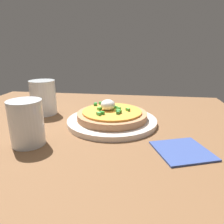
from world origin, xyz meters
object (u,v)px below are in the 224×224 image
fork (42,101)px  napkin (182,151)px  cup_near (27,124)px  cup_far (43,99)px  plate (112,121)px  pizza (112,114)px

fork → napkin: 59.96cm
fork → napkin: size_ratio=1.09×
cup_near → fork: (14.80, -36.61, -4.60)cm
cup_near → cup_far: size_ratio=0.93×
plate → cup_near: 23.19cm
fork → napkin: same height
plate → pizza: (0.07, -0.03, 2.02)cm
pizza → napkin: bearing=139.6°
napkin → plate: bearing=-40.5°
cup_far → napkin: size_ratio=1.03×
napkin → cup_near: bearing=2.0°
pizza → napkin: 22.46cm
plate → cup_far: cup_far is taller
cup_far → napkin: (-39.98, 20.24, -4.70)cm
pizza → fork: pizza is taller
plate → pizza: pizza is taller
fork → pizza: bearing=-20.1°
plate → cup_far: bearing=-14.1°
plate → cup_far: size_ratio=2.32×
pizza → fork: bearing=-33.8°
pizza → cup_near: size_ratio=1.94×
pizza → fork: (31.36, -20.98, -2.48)cm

